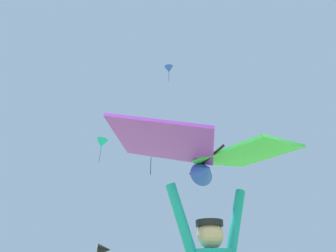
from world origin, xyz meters
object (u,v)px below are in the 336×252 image
object	(u,v)px
distant_kite_teal_mid_left	(137,129)
distant_kite_blue_mid_right	(169,69)
distant_kite_teal_high_right	(102,143)
held_stunt_kite	(208,153)
distant_kite_black_overhead_distant	(151,153)

from	to	relation	value
distant_kite_teal_mid_left	distant_kite_blue_mid_right	bearing A→B (deg)	-63.11
distant_kite_teal_high_right	distant_kite_blue_mid_right	size ratio (longest dim) A/B	1.11
held_stunt_kite	distant_kite_black_overhead_distant	distance (m)	24.60
distant_kite_black_overhead_distant	distant_kite_teal_mid_left	bearing A→B (deg)	130.52
distant_kite_teal_high_right	distant_kite_blue_mid_right	bearing A→B (deg)	-14.81
held_stunt_kite	distant_kite_teal_mid_left	distance (m)	27.60
distant_kite_blue_mid_right	distant_kite_teal_mid_left	distance (m)	7.53
distant_kite_teal_high_right	distant_kite_blue_mid_right	xyz separation A→B (m)	(6.07, -1.60, 8.76)
distant_kite_teal_high_right	distant_kite_black_overhead_distant	bearing A→B (deg)	19.90
held_stunt_kite	distant_kite_blue_mid_right	distance (m)	26.69
distant_kite_blue_mid_right	held_stunt_kite	bearing A→B (deg)	-101.17
held_stunt_kite	distant_kite_black_overhead_distant	size ratio (longest dim) A/B	0.69
distant_kite_blue_mid_right	distant_kite_teal_mid_left	xyz separation A→B (m)	(-2.57, 5.08, -4.93)
distant_kite_teal_high_right	distant_kite_teal_mid_left	world-z (taller)	distant_kite_teal_mid_left
distant_kite_blue_mid_right	distant_kite_teal_high_right	bearing A→B (deg)	165.19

